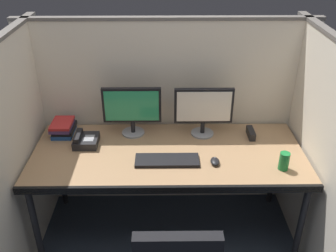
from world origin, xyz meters
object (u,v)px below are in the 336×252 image
at_px(red_stapler, 251,133).
at_px(book_stack, 63,128).
at_px(computer_mouse, 215,161).
at_px(soda_can, 284,161).
at_px(monitor_right, 204,109).
at_px(desk_phone, 85,140).
at_px(desk, 168,159).
at_px(monitor_left, 132,108).
at_px(keyboard_main, 167,160).

height_order(red_stapler, book_stack, book_stack).
distance_m(computer_mouse, book_stack, 1.17).
bearing_deg(book_stack, soda_can, -17.04).
distance_m(monitor_right, desk_phone, 0.89).
distance_m(desk, monitor_left, 0.46).
xyz_separation_m(monitor_left, computer_mouse, (0.57, -0.40, -0.20)).
xyz_separation_m(monitor_right, desk_phone, (-0.86, -0.13, -0.18)).
height_order(monitor_right, desk_phone, monitor_right).
xyz_separation_m(monitor_left, monitor_right, (0.52, -0.02, 0.00)).
bearing_deg(monitor_left, soda_can, -24.97).
xyz_separation_m(desk_phone, book_stack, (-0.19, 0.15, 0.02)).
bearing_deg(desk_phone, red_stapler, 4.52).
xyz_separation_m(monitor_left, soda_can, (1.01, -0.47, -0.15)).
relative_size(monitor_right, computer_mouse, 4.48).
relative_size(monitor_left, monitor_right, 1.00).
relative_size(keyboard_main, red_stapler, 2.87).
distance_m(monitor_right, soda_can, 0.68).
relative_size(desk_phone, book_stack, 0.85).
relative_size(monitor_right, keyboard_main, 1.00).
height_order(desk, desk_phone, desk_phone).
height_order(desk_phone, soda_can, soda_can).
bearing_deg(monitor_right, desk, -135.81).
bearing_deg(desk_phone, soda_can, -13.38).
bearing_deg(red_stapler, keyboard_main, -152.68).
bearing_deg(keyboard_main, desk_phone, 158.67).
distance_m(desk, soda_can, 0.78).
distance_m(desk_phone, soda_can, 1.38).
bearing_deg(book_stack, monitor_left, -0.03).
bearing_deg(monitor_left, keyboard_main, -56.26).
distance_m(monitor_right, keyboard_main, 0.50).
distance_m(monitor_left, desk_phone, 0.41).
bearing_deg(soda_can, monitor_right, 136.92).
height_order(monitor_right, keyboard_main, monitor_right).
bearing_deg(red_stapler, monitor_left, 176.47).
xyz_separation_m(monitor_left, desk_phone, (-0.33, -0.15, -0.18)).
bearing_deg(computer_mouse, red_stapler, 48.42).
distance_m(monitor_left, red_stapler, 0.91).
xyz_separation_m(desk, monitor_left, (-0.26, 0.27, 0.27)).
xyz_separation_m(keyboard_main, red_stapler, (0.63, 0.33, 0.02)).
relative_size(book_stack, soda_can, 1.83).
xyz_separation_m(keyboard_main, book_stack, (-0.78, 0.38, 0.04)).
relative_size(monitor_left, computer_mouse, 4.48).
height_order(desk_phone, red_stapler, desk_phone).
bearing_deg(monitor_right, soda_can, -43.08).
bearing_deg(computer_mouse, keyboard_main, 175.54).
bearing_deg(book_stack, desk, -19.01).
bearing_deg(computer_mouse, monitor_right, 97.10).
distance_m(monitor_right, red_stapler, 0.41).
xyz_separation_m(monitor_left, red_stapler, (0.88, -0.05, -0.19)).
relative_size(computer_mouse, soda_can, 0.79).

